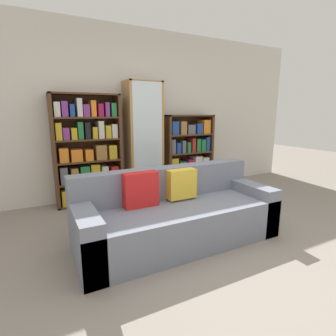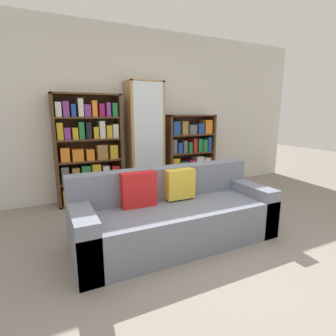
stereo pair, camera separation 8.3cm
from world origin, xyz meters
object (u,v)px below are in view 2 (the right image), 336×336
object	(u,v)px
couch	(175,216)
wine_bottle	(180,192)
bookshelf_right	(190,153)
display_cabinet	(145,140)
bookshelf_left	(89,152)

from	to	relation	value
couch	wine_bottle	bearing A→B (deg)	59.08
couch	bookshelf_right	world-z (taller)	bookshelf_right
display_cabinet	bookshelf_left	bearing A→B (deg)	178.99
wine_bottle	bookshelf_left	bearing A→B (deg)	153.65
couch	wine_bottle	size ratio (longest dim) A/B	5.74
bookshelf_right	display_cabinet	bearing A→B (deg)	-178.91
bookshelf_left	wine_bottle	distance (m)	1.52
bookshelf_right	wine_bottle	bearing A→B (deg)	-130.72
couch	wine_bottle	xyz separation A→B (m)	(0.65, 1.09, -0.13)
bookshelf_left	bookshelf_right	size ratio (longest dim) A/B	1.23
couch	wine_bottle	distance (m)	1.28
bookshelf_left	wine_bottle	size ratio (longest dim) A/B	4.41
display_cabinet	wine_bottle	size ratio (longest dim) A/B	4.99
couch	display_cabinet	bearing A→B (deg)	79.42
couch	bookshelf_left	bearing A→B (deg)	108.91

